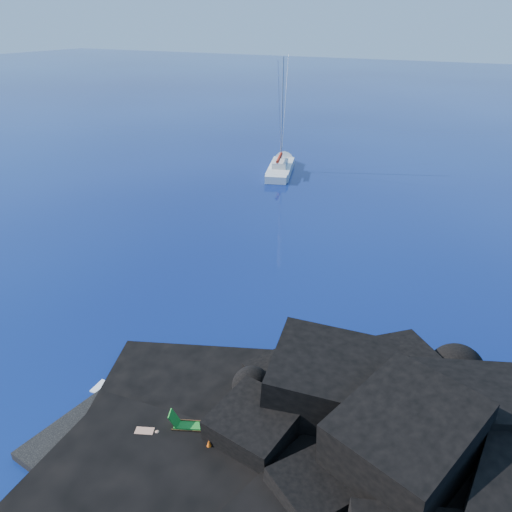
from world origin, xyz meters
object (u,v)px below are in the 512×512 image
(sailboat, at_px, (280,172))
(sunbather, at_px, (145,433))
(marker_cone, at_px, (209,446))
(deck_chair, at_px, (190,422))

(sailboat, xyz_separation_m, sunbather, (11.58, -37.46, 0.54))
(sailboat, distance_m, marker_cone, 39.58)
(deck_chair, bearing_deg, sailboat, 86.33)
(sailboat, height_order, sunbather, sailboat)
(sailboat, distance_m, sunbather, 39.21)
(sunbather, xyz_separation_m, marker_cone, (2.71, 0.55, 0.09))
(deck_chair, xyz_separation_m, sunbather, (-1.50, -1.07, -0.32))
(marker_cone, bearing_deg, sunbather, -168.60)
(sailboat, height_order, marker_cone, sailboat)
(marker_cone, bearing_deg, sailboat, 111.15)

